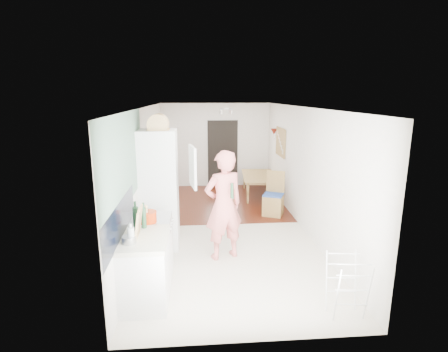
{
  "coord_description": "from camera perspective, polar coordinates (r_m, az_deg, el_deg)",
  "views": [
    {
      "loc": [
        -0.59,
        -6.89,
        2.74
      ],
      "look_at": [
        -0.02,
        0.2,
        1.08
      ],
      "focal_mm": 28.0,
      "sensor_mm": 36.0,
      "label": 1
    }
  ],
  "objects": [
    {
      "name": "floor",
      "position": [
        7.44,
        0.3,
        -8.46
      ],
      "size": [
        3.2,
        7.0,
        0.01
      ],
      "primitive_type": "cube",
      "color": "beige",
      "rests_on": "ground"
    },
    {
      "name": "pepper_mill_back",
      "position": [
        5.21,
        -12.59,
        -6.38
      ],
      "size": [
        0.06,
        0.06,
        0.21
      ],
      "primitive_type": "cylinder",
      "rotation": [
        0.0,
        0.0,
        -0.02
      ],
      "color": "#DCB879",
      "rests_on": "worktop"
    },
    {
      "name": "chopping_boards",
      "position": [
        4.71,
        -13.77,
        -7.36
      ],
      "size": [
        0.13,
        0.3,
        0.41
      ],
      "primitive_type": null,
      "rotation": [
        0.0,
        0.0,
        -0.32
      ],
      "color": "#DCB879",
      "rests_on": "worktop"
    },
    {
      "name": "sage_wall_panel",
      "position": [
        5.07,
        -15.88,
        2.53
      ],
      "size": [
        0.02,
        3.0,
        1.3
      ],
      "primitive_type": "cube",
      "color": "slate",
      "rests_on": "room_shell"
    },
    {
      "name": "bottle_c",
      "position": [
        4.58,
        -14.93,
        -9.34
      ],
      "size": [
        0.09,
        0.09,
        0.21
      ],
      "primitive_type": "cylinder",
      "rotation": [
        0.0,
        0.0,
        0.03
      ],
      "color": "silver",
      "rests_on": "worktop"
    },
    {
      "name": "base_cabinet",
      "position": [
        4.97,
        -12.67,
        -14.91
      ],
      "size": [
        0.6,
        0.9,
        0.86
      ],
      "primitive_type": "cube",
      "color": "white",
      "rests_on": "room_shell"
    },
    {
      "name": "doorway_recess",
      "position": [
        10.55,
        -0.22,
        3.66
      ],
      "size": [
        0.9,
        0.04,
        2.0
      ],
      "primitive_type": "cube",
      "color": "black",
      "rests_on": "room_shell"
    },
    {
      "name": "dining_table",
      "position": [
        9.68,
        6.04,
        -1.83
      ],
      "size": [
        0.9,
        1.48,
        0.5
      ],
      "primitive_type": "imported",
      "rotation": [
        0.0,
        0.0,
        1.49
      ],
      "color": "#A38048",
      "rests_on": "floor"
    },
    {
      "name": "red_casserole",
      "position": [
        5.25,
        -12.4,
        -6.53
      ],
      "size": [
        0.29,
        0.29,
        0.16
      ],
      "primitive_type": "cylinder",
      "rotation": [
        0.0,
        0.0,
        0.06
      ],
      "color": "red",
      "rests_on": "cooker_top"
    },
    {
      "name": "cooker_top",
      "position": [
        5.46,
        -11.85,
        -6.84
      ],
      "size": [
        0.6,
        0.6,
        0.04
      ],
      "primitive_type": "cube",
      "color": "#BBBBBD",
      "rests_on": "room_shell"
    },
    {
      "name": "fridge_door",
      "position": [
        5.93,
        -5.15,
        1.52
      ],
      "size": [
        0.14,
        0.56,
        0.7
      ],
      "primitive_type": "cube",
      "rotation": [
        0.0,
        0.0,
        -1.4
      ],
      "color": "white",
      "rests_on": "room_shell"
    },
    {
      "name": "dining_chair",
      "position": [
        8.11,
        8.08,
        -2.95
      ],
      "size": [
        0.57,
        0.57,
        1.02
      ],
      "primitive_type": null,
      "rotation": [
        0.0,
        0.0,
        -0.42
      ],
      "color": "#A38048",
      "rests_on": "floor"
    },
    {
      "name": "person",
      "position": [
        5.8,
        -0.06,
        -3.25
      ],
      "size": [
        0.94,
        0.78,
        2.2
      ],
      "primitive_type": "imported",
      "rotation": [
        0.0,
        0.0,
        3.51
      ],
      "color": "#E2736D",
      "rests_on": "floor"
    },
    {
      "name": "tile_splashback",
      "position": [
        4.73,
        -16.55,
        -7.07
      ],
      "size": [
        0.02,
        1.9,
        0.5
      ],
      "primitive_type": "cube",
      "color": "black",
      "rests_on": "room_shell"
    },
    {
      "name": "room_shell",
      "position": [
        7.08,
        0.32,
        0.99
      ],
      "size": [
        3.2,
        7.0,
        2.5
      ],
      "primitive_type": null,
      "color": "silver",
      "rests_on": "ground"
    },
    {
      "name": "grey_drape",
      "position": [
        8.02,
        0.31,
        -2.83
      ],
      "size": [
        0.41,
        0.41,
        0.18
      ],
      "primitive_type": "cube",
      "rotation": [
        0.0,
        0.0,
        0.06
      ],
      "color": "gray",
      "rests_on": "stool"
    },
    {
      "name": "range_cooker",
      "position": [
        5.63,
        -11.62,
        -11.25
      ],
      "size": [
        0.6,
        0.6,
        0.88
      ],
      "primitive_type": "cube",
      "color": "white",
      "rests_on": "room_shell"
    },
    {
      "name": "fridge_housing",
      "position": [
        6.37,
        -10.54,
        -2.23
      ],
      "size": [
        0.66,
        0.66,
        2.15
      ],
      "primitive_type": "cube",
      "color": "white",
      "rests_on": "room_shell"
    },
    {
      "name": "wall_sconce",
      "position": [
        9.73,
        8.16,
        7.18
      ],
      "size": [
        0.18,
        0.18,
        0.16
      ],
      "primitive_type": "cone",
      "color": "maroon",
      "rests_on": "room_shell"
    },
    {
      "name": "wood_floor_overlay",
      "position": [
        9.18,
        -0.68,
        -4.18
      ],
      "size": [
        3.2,
        3.3,
        0.01
      ],
      "primitive_type": "cube",
      "color": "#51140D",
      "rests_on": "room_shell"
    },
    {
      "name": "fridge_interior",
      "position": [
        6.24,
        -7.89,
        2.02
      ],
      "size": [
        0.02,
        0.52,
        0.66
      ],
      "primitive_type": "cube",
      "color": "white",
      "rests_on": "room_shell"
    },
    {
      "name": "pepper_mill_front",
      "position": [
        5.22,
        -12.66,
        -6.44
      ],
      "size": [
        0.06,
        0.06,
        0.2
      ],
      "primitive_type": "cylinder",
      "rotation": [
        0.0,
        0.0,
        0.12
      ],
      "color": "#DCB879",
      "rests_on": "worktop"
    },
    {
      "name": "steel_pan",
      "position": [
        4.61,
        -15.21,
        -9.99
      ],
      "size": [
        0.2,
        0.2,
        0.09
      ],
      "primitive_type": "cylinder",
      "rotation": [
        0.0,
        0.0,
        0.08
      ],
      "color": "#BBBBBD",
      "rests_on": "worktop"
    },
    {
      "name": "bread_bin",
      "position": [
        6.13,
        -10.67,
        8.32
      ],
      "size": [
        0.37,
        0.35,
        0.2
      ],
      "primitive_type": null,
      "rotation": [
        0.0,
        0.0,
        0.0
      ],
      "color": "#DCB879",
      "rests_on": "fridge_housing"
    },
    {
      "name": "pinboard",
      "position": [
        9.13,
        9.26,
        5.49
      ],
      "size": [
        0.03,
        0.9,
        0.7
      ],
      "primitive_type": "cube",
      "color": "tan",
      "rests_on": "room_shell"
    },
    {
      "name": "pinboard_frame",
      "position": [
        9.13,
        9.16,
        5.49
      ],
      "size": [
        0.0,
        0.94,
        0.74
      ],
      "primitive_type": "cube",
      "color": "#A38048",
      "rests_on": "room_shell"
    },
    {
      "name": "bottle_a",
      "position": [
        4.96,
        -14.2,
        -6.76
      ],
      "size": [
        0.08,
        0.08,
        0.33
      ],
      "primitive_type": "cylinder",
      "rotation": [
        0.0,
        0.0,
        0.08
      ],
      "color": "#204428",
      "rests_on": "worktop"
    },
    {
      "name": "drying_rack",
      "position": [
        4.83,
        19.4,
        -16.68
      ],
      "size": [
        0.45,
        0.41,
        0.8
      ],
      "primitive_type": null,
      "rotation": [
        0.0,
        0.0,
        -0.12
      ],
      "color": "white",
      "rests_on": "floor"
    },
    {
      "name": "bottle_b",
      "position": [
        5.02,
        -12.95,
        -6.67
      ],
      "size": [
        0.08,
        0.08,
        0.29
      ],
      "primitive_type": "cylinder",
      "rotation": [
        0.0,
        0.0,
        -0.31
      ],
      "color": "#204428",
      "rests_on": "worktop"
    },
    {
      "name": "stool",
      "position": [
        8.1,
        0.33,
        -4.96
      ],
      "size": [
        0.39,
        0.39,
        0.44
      ],
      "primitive_type": null,
      "rotation": [
        0.0,
        0.0,
        0.15
      ],
      "color": "#A38048",
      "rests_on": "floor"
    },
    {
      "name": "worktop",
      "position": [
        4.77,
        -12.95,
        -10.02
      ],
      "size": [
        0.62,
        0.92,
        0.06
      ],
      "primitive_type": "cube",
      "color": "beige",
      "rests_on": "room_shell"
    },
    {
      "name": "held_bottle",
      "position": [
        5.6,
        1.31,
        -2.39
      ],
      "size": [
        0.05,
        0.05,
        0.25
      ],
      "primitive_type": "cylinder",
      "color": "#204428",
      "rests_on": "person"
    }
  ]
}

